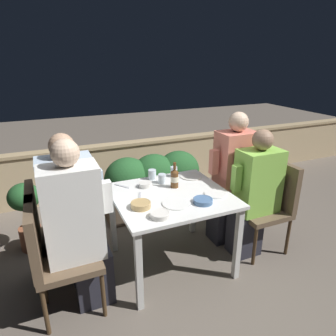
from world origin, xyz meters
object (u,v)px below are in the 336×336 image
beer_bottle (175,178)px  chair_left_near (52,251)px  person_coral_top (232,178)px  chair_right_far (247,189)px  potted_plant (26,210)px  chair_right_near (270,199)px  person_green_blouse (254,194)px  person_white_polo (79,228)px  person_blue_shirt (74,211)px  chair_left_far (49,230)px

beer_bottle → chair_left_near: bearing=-164.8°
chair_left_near → person_coral_top: 1.79m
chair_right_far → potted_plant: chair_right_far is taller
chair_right_near → person_coral_top: bearing=133.0°
person_green_blouse → person_coral_top: size_ratio=0.92×
chair_right_near → chair_right_far: 0.29m
chair_left_near → chair_right_near: (2.02, 0.04, 0.00)m
person_coral_top → beer_bottle: (-0.65, -0.03, 0.12)m
potted_plant → person_green_blouse: bearing=-24.3°
person_white_polo → person_green_blouse: bearing=1.6°
person_white_polo → beer_bottle: bearing=18.4°
chair_right_far → person_green_blouse: bearing=-116.6°
chair_left_near → person_blue_shirt: size_ratio=0.69×
chair_left_far → person_white_polo: bearing=-56.2°
chair_left_far → chair_right_near: same height
chair_left_near → chair_left_far: same height
person_coral_top → potted_plant: (-1.95, 0.62, -0.25)m
chair_right_near → person_coral_top: 0.42m
person_blue_shirt → person_coral_top: size_ratio=0.97×
chair_left_near → beer_bottle: 1.18m
person_white_polo → chair_right_far: (1.75, 0.33, -0.14)m
chair_right_near → chair_right_far: same height
person_white_polo → potted_plant: size_ratio=1.89×
chair_right_near → chair_left_far: bearing=172.6°
person_blue_shirt → chair_right_near: 1.84m
chair_left_far → person_green_blouse: 1.84m
person_blue_shirt → chair_left_far: bearing=180.0°
chair_left_far → person_green_blouse: size_ratio=0.73×
person_green_blouse → chair_right_far: (0.14, 0.29, -0.09)m
person_green_blouse → potted_plant: person_green_blouse is taller
person_blue_shirt → potted_plant: bearing=121.4°
chair_right_near → chair_right_far: (-0.06, 0.29, 0.00)m
chair_right_far → beer_bottle: beer_bottle is taller
chair_right_far → chair_right_near: bearing=-77.5°
person_green_blouse → person_coral_top: (-0.06, 0.29, 0.06)m
person_green_blouse → beer_bottle: 0.78m
chair_left_far → person_coral_top: (1.76, 0.02, 0.15)m
potted_plant → person_blue_shirt: bearing=-58.6°
chair_left_near → beer_bottle: size_ratio=3.78×
person_blue_shirt → person_green_blouse: person_blue_shirt is taller
chair_left_near → chair_right_far: same height
chair_left_near → potted_plant: 0.98m
person_white_polo → person_blue_shirt: 0.31m
person_blue_shirt → potted_plant: 0.79m
person_green_blouse → potted_plant: bearing=155.7°
person_white_polo → potted_plant: person_white_polo is taller
chair_left_near → chair_right_far: (1.96, 0.33, 0.00)m
chair_left_far → beer_bottle: size_ratio=3.78×
person_green_blouse → chair_left_near: bearing=-178.6°
chair_left_near → person_white_polo: size_ratio=0.67×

